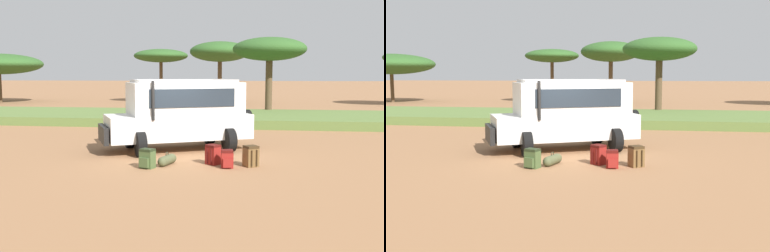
% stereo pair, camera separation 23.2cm
% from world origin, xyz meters
% --- Properties ---
extents(ground_plane, '(320.00, 320.00, 0.00)m').
position_xyz_m(ground_plane, '(0.00, 0.00, 0.00)').
color(ground_plane, '#936642').
extents(grass_bank, '(120.00, 7.00, 0.44)m').
position_xyz_m(grass_bank, '(0.00, 10.59, 0.22)').
color(grass_bank, '#5B7538').
rests_on(grass_bank, ground_plane).
extents(safari_vehicle, '(5.35, 3.92, 2.44)m').
position_xyz_m(safari_vehicle, '(0.21, 1.14, 1.29)').
color(safari_vehicle, silver).
rests_on(safari_vehicle, ground_plane).
extents(backpack_beside_front_wheel, '(0.49, 0.51, 0.60)m').
position_xyz_m(backpack_beside_front_wheel, '(2.65, -1.46, 0.29)').
color(backpack_beside_front_wheel, brown).
rests_on(backpack_beside_front_wheel, ground_plane).
extents(backpack_cluster_center, '(0.47, 0.46, 0.55)m').
position_xyz_m(backpack_cluster_center, '(-0.22, -2.09, 0.27)').
color(backpack_cluster_center, '#42562D').
rests_on(backpack_cluster_center, ground_plane).
extents(backpack_near_rear_wheel, '(0.49, 0.50, 0.58)m').
position_xyz_m(backpack_near_rear_wheel, '(1.57, -1.30, 0.28)').
color(backpack_near_rear_wheel, maroon).
rests_on(backpack_near_rear_wheel, ground_plane).
extents(backpack_outermost, '(0.37, 0.43, 0.51)m').
position_xyz_m(backpack_outermost, '(2.00, -1.75, 0.25)').
color(backpack_outermost, maroon).
rests_on(backpack_outermost, ground_plane).
extents(duffel_bag_low_black_case, '(0.44, 0.87, 0.38)m').
position_xyz_m(duffel_bag_low_black_case, '(0.25, -1.56, 0.14)').
color(duffel_bag_low_black_case, '#4C5133').
rests_on(duffel_bag_low_black_case, ground_plane).
extents(acacia_tree_left_mid, '(5.08, 5.08, 4.95)m').
position_xyz_m(acacia_tree_left_mid, '(-6.08, 27.54, 4.30)').
color(acacia_tree_left_mid, brown).
rests_on(acacia_tree_left_mid, ground_plane).
extents(acacia_tree_centre_back, '(5.37, 5.80, 5.50)m').
position_xyz_m(acacia_tree_centre_back, '(-0.43, 26.22, 4.58)').
color(acacia_tree_centre_back, brown).
rests_on(acacia_tree_centre_back, ground_plane).
extents(acacia_tree_right_mid, '(4.50, 4.01, 4.86)m').
position_xyz_m(acacia_tree_right_mid, '(3.57, 13.90, 4.09)').
color(acacia_tree_right_mid, brown).
rests_on(acacia_tree_right_mid, ground_plane).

